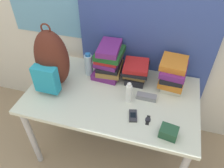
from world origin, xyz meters
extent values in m
cube|color=silver|center=(0.00, 0.86, 1.25)|extent=(6.00, 0.05, 2.50)
cube|color=#384C93|center=(0.17, 0.80, 1.25)|extent=(1.12, 0.04, 2.50)
cube|color=beige|center=(0.00, 0.39, 0.70)|extent=(1.32, 0.77, 0.03)
cylinder|color=#B2B2B7|center=(-0.61, 0.06, 0.34)|extent=(0.05, 0.05, 0.69)
cylinder|color=#B2B2B7|center=(-0.61, 0.72, 0.34)|extent=(0.05, 0.05, 0.69)
cylinder|color=#B2B2B7|center=(0.61, 0.72, 0.34)|extent=(0.05, 0.05, 0.69)
ellipsoid|color=#512319|center=(-0.47, 0.38, 0.95)|extent=(0.26, 0.22, 0.47)
cube|color=teal|center=(-0.47, 0.25, 0.86)|extent=(0.18, 0.08, 0.21)
torus|color=#512319|center=(-0.47, 0.38, 1.20)|extent=(0.08, 0.01, 0.08)
cube|color=#6B2370|center=(-0.10, 0.62, 0.74)|extent=(0.23, 0.27, 0.05)
cube|color=olive|center=(-0.08, 0.61, 0.78)|extent=(0.21, 0.27, 0.04)
cube|color=black|center=(-0.09, 0.61, 0.82)|extent=(0.19, 0.24, 0.03)
cube|color=#6B2370|center=(-0.10, 0.63, 0.85)|extent=(0.20, 0.26, 0.04)
cube|color=red|center=(-0.10, 0.62, 0.89)|extent=(0.19, 0.22, 0.03)
cube|color=#1E5623|center=(-0.09, 0.63, 0.92)|extent=(0.21, 0.25, 0.05)
cube|color=#6B2370|center=(-0.09, 0.63, 0.97)|extent=(0.18, 0.27, 0.05)
cube|color=black|center=(0.14, 0.63, 0.74)|extent=(0.16, 0.25, 0.05)
cube|color=olive|center=(0.14, 0.63, 0.79)|extent=(0.18, 0.20, 0.04)
cube|color=black|center=(0.13, 0.63, 0.82)|extent=(0.22, 0.25, 0.03)
cube|color=red|center=(0.14, 0.62, 0.85)|extent=(0.21, 0.22, 0.04)
cube|color=silver|center=(0.44, 0.62, 0.74)|extent=(0.16, 0.24, 0.05)
cube|color=orange|center=(0.43, 0.62, 0.79)|extent=(0.21, 0.30, 0.05)
cube|color=black|center=(0.42, 0.62, 0.83)|extent=(0.17, 0.27, 0.04)
cube|color=#6B2370|center=(0.43, 0.62, 0.88)|extent=(0.21, 0.28, 0.04)
cube|color=orange|center=(0.42, 0.63, 0.92)|extent=(0.21, 0.23, 0.05)
cylinder|color=silver|center=(-0.26, 0.57, 0.81)|extent=(0.07, 0.07, 0.18)
cylinder|color=#286BB7|center=(-0.26, 0.57, 0.91)|extent=(0.04, 0.04, 0.02)
cylinder|color=white|center=(-0.14, 0.55, 0.84)|extent=(0.08, 0.08, 0.25)
cylinder|color=black|center=(-0.14, 0.55, 0.98)|extent=(0.05, 0.05, 0.02)
cylinder|color=white|center=(0.14, 0.35, 0.79)|extent=(0.05, 0.05, 0.15)
cylinder|color=white|center=(0.14, 0.35, 0.87)|extent=(0.03, 0.03, 0.02)
cube|color=#2D2D33|center=(0.21, 0.20, 0.72)|extent=(0.08, 0.12, 0.02)
cube|color=black|center=(0.21, 0.20, 0.73)|extent=(0.05, 0.06, 0.00)
cube|color=gray|center=(0.27, 0.41, 0.73)|extent=(0.15, 0.06, 0.04)
cube|color=#234C33|center=(0.46, 0.11, 0.75)|extent=(0.12, 0.11, 0.07)
cube|color=black|center=(0.31, 0.20, 0.72)|extent=(0.02, 0.08, 0.00)
cylinder|color=#232328|center=(0.31, 0.20, 0.72)|extent=(0.04, 0.04, 0.01)
camera|label=1|loc=(0.34, -0.80, 1.89)|focal=35.00mm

